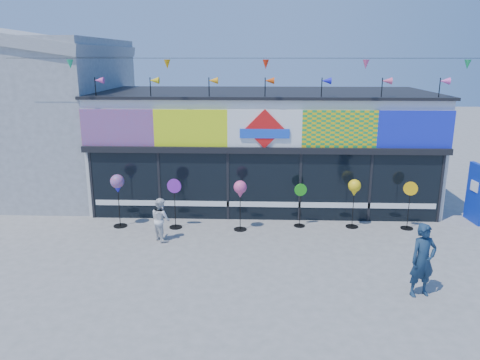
# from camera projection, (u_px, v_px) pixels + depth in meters

# --- Properties ---
(ground) EXTENTS (80.00, 80.00, 0.00)m
(ground) POSITION_uv_depth(u_px,v_px,m) (265.00, 263.00, 12.55)
(ground) COLOR slate
(ground) RESTS_ON ground
(kite_shop) EXTENTS (16.00, 5.70, 5.31)m
(kite_shop) POSITION_uv_depth(u_px,v_px,m) (263.00, 146.00, 17.75)
(kite_shop) COLOR silver
(kite_shop) RESTS_ON ground
(neighbour_building) EXTENTS (8.18, 7.20, 6.87)m
(neighbour_building) POSITION_uv_depth(u_px,v_px,m) (16.00, 111.00, 18.85)
(neighbour_building) COLOR #AAADAF
(neighbour_building) RESTS_ON ground
(blue_sign) EXTENTS (0.23, 0.99, 1.96)m
(blue_sign) POSITION_uv_depth(u_px,v_px,m) (476.00, 193.00, 15.40)
(blue_sign) COLOR #0B29A9
(blue_sign) RESTS_ON ground
(spinner_0) EXTENTS (0.44, 0.44, 1.74)m
(spinner_0) POSITION_uv_depth(u_px,v_px,m) (118.00, 185.00, 14.85)
(spinner_0) COLOR black
(spinner_0) RESTS_ON ground
(spinner_1) EXTENTS (0.46, 0.41, 1.63)m
(spinner_1) POSITION_uv_depth(u_px,v_px,m) (175.00, 202.00, 14.87)
(spinner_1) COLOR black
(spinner_1) RESTS_ON ground
(spinner_2) EXTENTS (0.41, 0.41, 1.62)m
(spinner_2) POSITION_uv_depth(u_px,v_px,m) (240.00, 191.00, 14.58)
(spinner_2) COLOR black
(spinner_2) RESTS_ON ground
(spinner_3) EXTENTS (0.40, 0.36, 1.43)m
(spinner_3) POSITION_uv_depth(u_px,v_px,m) (300.00, 204.00, 15.03)
(spinner_3) COLOR black
(spinner_3) RESTS_ON ground
(spinner_4) EXTENTS (0.40, 0.40, 1.59)m
(spinner_4) POSITION_uv_depth(u_px,v_px,m) (354.00, 189.00, 14.82)
(spinner_4) COLOR black
(spinner_4) RESTS_ON ground
(spinner_5) EXTENTS (0.42, 0.40, 1.56)m
(spinner_5) POSITION_uv_depth(u_px,v_px,m) (409.00, 204.00, 14.79)
(spinner_5) COLOR black
(spinner_5) RESTS_ON ground
(adult_man) EXTENTS (0.73, 0.58, 1.74)m
(adult_man) POSITION_uv_depth(u_px,v_px,m) (423.00, 260.00, 10.64)
(adult_man) COLOR #162D47
(adult_man) RESTS_ON ground
(child) EXTENTS (0.69, 0.72, 1.31)m
(child) POSITION_uv_depth(u_px,v_px,m) (161.00, 219.00, 13.93)
(child) COLOR silver
(child) RESTS_ON ground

